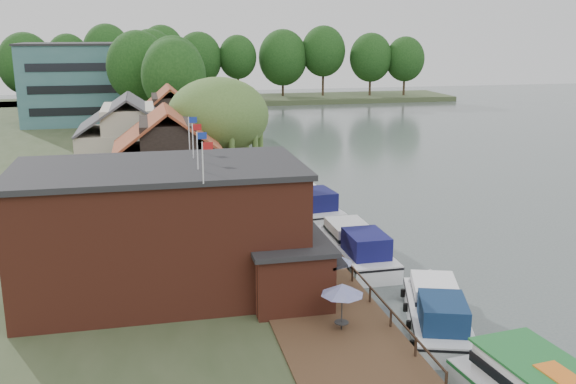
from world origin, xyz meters
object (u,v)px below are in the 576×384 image
pub (198,227)px  umbrella_0 (342,307)px  cottage_a (168,164)px  umbrella_3 (303,246)px  hotel_block (108,83)px  cruiser_2 (308,200)px  cottage_b (130,143)px  cottage_c (170,127)px  cruiser_1 (356,243)px  cruiser_0 (438,307)px  umbrella_4 (291,233)px  umbrella_5 (279,217)px  willow (219,139)px  swan (419,358)px  umbrella_2 (318,260)px  umbrella_1 (333,274)px

pub → umbrella_0: (6.26, -6.75, -2.36)m
cottage_a → umbrella_3: size_ratio=3.62×
pub → hotel_block: (-8.00, 71.00, 2.50)m
cottage_a → hotel_block: bearing=97.1°
umbrella_0 → cruiser_2: bearing=79.6°
pub → cottage_a: cottage_a is taller
cottage_b → cottage_c: bearing=66.0°
cruiser_1 → cottage_b: bearing=126.3°
cruiser_0 → cruiser_1: (-0.94, 10.63, 0.10)m
cottage_a → umbrella_4: size_ratio=3.62×
umbrella_5 → cottage_c: bearing=104.2°
willow → swan: willow is taller
umbrella_2 → umbrella_5: 9.01m
cruiser_0 → swan: 3.97m
umbrella_2 → cruiser_2: (3.66, 16.69, -0.97)m
hotel_block → umbrella_4: size_ratio=10.69×
cottage_c → umbrella_4: 29.78m
umbrella_5 → cruiser_0: 15.44m
cottage_b → willow: (7.50, -5.00, 0.96)m
umbrella_1 → cruiser_0: (4.75, -3.15, -1.08)m
umbrella_5 → cruiser_2: size_ratio=0.22×
umbrella_0 → cruiser_2: size_ratio=0.22×
cottage_b → cruiser_1: size_ratio=0.90×
cruiser_1 → swan: size_ratio=24.30×
cruiser_2 → pub: bearing=-129.0°
umbrella_3 → cruiser_2: (3.89, 14.04, -0.97)m
pub → umbrella_5: bearing=53.9°
cottage_a → umbrella_2: size_ratio=3.62×
willow → umbrella_4: willow is taller
umbrella_3 → pub: bearing=-160.0°
hotel_block → umbrella_1: 75.18m
willow → umbrella_0: size_ratio=4.39×
cruiser_0 → cottage_b: bearing=135.7°
umbrella_4 → swan: (3.04, -13.79, -2.07)m
umbrella_0 → cruiser_1: 12.65m
cottage_c → cruiser_0: cottage_c is taller
hotel_block → willow: bearing=-77.3°
cottage_a → umbrella_5: bearing=-40.2°
umbrella_1 → umbrella_4: (-0.62, 7.57, 0.00)m
pub → cruiser_1: 12.43m
cottage_b → umbrella_4: 22.70m
cottage_b → willow: 9.07m
swan → umbrella_3: bearing=104.6°
pub → umbrella_1: bearing=-19.4°
hotel_block → swan: (17.50, -79.71, -6.93)m
cruiser_2 → cottage_c: bearing=114.4°
umbrella_5 → umbrella_1: bearing=-86.4°
hotel_block → cruiser_0: 79.39m
umbrella_3 → cottage_c: bearing=101.8°
umbrella_0 → cruiser_1: bearing=68.4°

